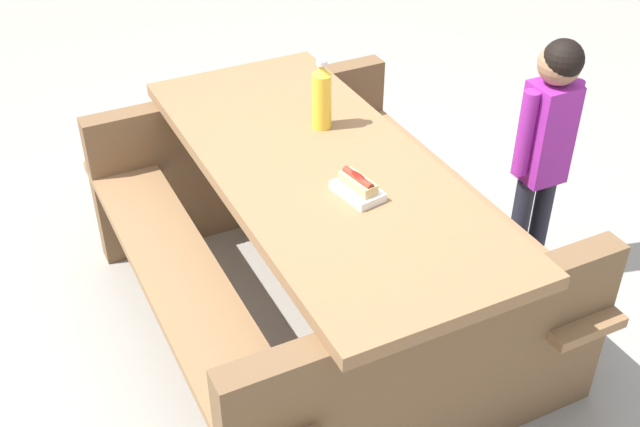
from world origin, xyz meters
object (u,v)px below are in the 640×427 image
soda_bottle (322,96)px  picnic_table (320,231)px  hotdog_tray (358,187)px  child_in_coat (547,134)px

soda_bottle → picnic_table: bearing=-40.5°
hotdog_tray → child_in_coat: size_ratio=0.17×
soda_bottle → hotdog_tray: soda_bottle is taller
hotdog_tray → soda_bottle: bearing=155.2°
hotdog_tray → child_in_coat: (0.10, 0.91, -0.08)m
picnic_table → hotdog_tray: size_ratio=11.12×
child_in_coat → soda_bottle: bearing=-127.5°
picnic_table → soda_bottle: bearing=139.5°
picnic_table → soda_bottle: 0.51m
picnic_table → child_in_coat: child_in_coat is taller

